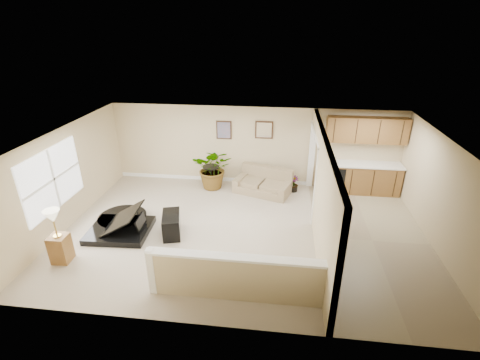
# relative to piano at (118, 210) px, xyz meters

# --- Properties ---
(floor) EXTENTS (9.00, 9.00, 0.00)m
(floor) POSITION_rel_piano_xyz_m (3.10, 0.26, -0.58)
(floor) COLOR tan
(floor) RESTS_ON ground
(back_wall) EXTENTS (9.00, 0.04, 2.50)m
(back_wall) POSITION_rel_piano_xyz_m (3.10, 3.26, 0.67)
(back_wall) COLOR #CDB98C
(back_wall) RESTS_ON floor
(front_wall) EXTENTS (9.00, 0.04, 2.50)m
(front_wall) POSITION_rel_piano_xyz_m (3.10, -2.74, 0.67)
(front_wall) COLOR #CDB98C
(front_wall) RESTS_ON floor
(left_wall) EXTENTS (0.04, 6.00, 2.50)m
(left_wall) POSITION_rel_piano_xyz_m (-1.40, 0.26, 0.67)
(left_wall) COLOR #CDB98C
(left_wall) RESTS_ON floor
(right_wall) EXTENTS (0.04, 6.00, 2.50)m
(right_wall) POSITION_rel_piano_xyz_m (7.60, 0.26, 0.67)
(right_wall) COLOR #CDB98C
(right_wall) RESTS_ON floor
(ceiling) EXTENTS (9.00, 6.00, 0.04)m
(ceiling) POSITION_rel_piano_xyz_m (3.10, 0.26, 1.92)
(ceiling) COLOR white
(ceiling) RESTS_ON back_wall
(kitchen_vinyl) EXTENTS (2.70, 6.00, 0.01)m
(kitchen_vinyl) POSITION_rel_piano_xyz_m (6.25, 0.26, -0.58)
(kitchen_vinyl) COLOR gray
(kitchen_vinyl) RESTS_ON floor
(interior_partition) EXTENTS (0.18, 5.99, 2.50)m
(interior_partition) POSITION_rel_piano_xyz_m (4.90, 0.51, 0.64)
(interior_partition) COLOR #CDB98C
(interior_partition) RESTS_ON floor
(pony_half_wall) EXTENTS (3.42, 0.22, 1.00)m
(pony_half_wall) POSITION_rel_piano_xyz_m (3.18, -2.04, -0.06)
(pony_half_wall) COLOR #CDB98C
(pony_half_wall) RESTS_ON floor
(left_window) EXTENTS (0.05, 2.15, 1.45)m
(left_window) POSITION_rel_piano_xyz_m (-1.38, -0.24, 0.87)
(left_window) COLOR white
(left_window) RESTS_ON left_wall
(wall_art_left) EXTENTS (0.48, 0.04, 0.58)m
(wall_art_left) POSITION_rel_piano_xyz_m (2.15, 3.23, 1.17)
(wall_art_left) COLOR #3A2415
(wall_art_left) RESTS_ON back_wall
(wall_mirror) EXTENTS (0.55, 0.04, 0.55)m
(wall_mirror) POSITION_rel_piano_xyz_m (3.40, 3.23, 1.22)
(wall_mirror) COLOR #3A2415
(wall_mirror) RESTS_ON back_wall
(kitchen_cabinets) EXTENTS (2.36, 0.65, 2.33)m
(kitchen_cabinets) POSITION_rel_piano_xyz_m (6.29, 2.99, 0.29)
(kitchen_cabinets) COLOR olive
(kitchen_cabinets) RESTS_ON floor
(piano) EXTENTS (1.78, 1.85, 1.39)m
(piano) POSITION_rel_piano_xyz_m (0.00, 0.00, 0.00)
(piano) COLOR black
(piano) RESTS_ON floor
(piano_bench) EXTENTS (0.62, 0.90, 0.54)m
(piano_bench) POSITION_rel_piano_xyz_m (1.35, -0.03, -0.31)
(piano_bench) COLOR black
(piano_bench) RESTS_ON floor
(loveseat) EXTENTS (1.95, 1.44, 0.96)m
(loveseat) POSITION_rel_piano_xyz_m (3.45, 2.64, -0.22)
(loveseat) COLOR tan
(loveseat) RESTS_ON floor
(accent_table) EXTENTS (0.52, 0.52, 0.76)m
(accent_table) POSITION_rel_piano_xyz_m (1.83, 2.62, -0.09)
(accent_table) COLOR black
(accent_table) RESTS_ON floor
(palm_plant) EXTENTS (1.23, 1.08, 1.35)m
(palm_plant) POSITION_rel_piano_xyz_m (1.89, 2.72, 0.08)
(palm_plant) COLOR black
(palm_plant) RESTS_ON floor
(small_plant) EXTENTS (0.33, 0.33, 0.50)m
(small_plant) POSITION_rel_piano_xyz_m (4.39, 2.76, -0.37)
(small_plant) COLOR black
(small_plant) RESTS_ON floor
(lamp_stand) EXTENTS (0.39, 0.39, 1.28)m
(lamp_stand) POSITION_rel_piano_xyz_m (-0.74, -1.35, -0.04)
(lamp_stand) COLOR olive
(lamp_stand) RESTS_ON floor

